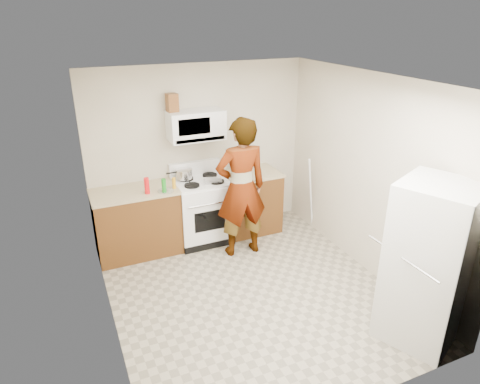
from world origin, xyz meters
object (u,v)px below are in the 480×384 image
microwave (196,125)px  kettle (240,165)px  person (241,188)px  fridge (428,264)px  gas_range (202,209)px  saucepan (184,174)px

microwave → kettle: 0.94m
person → fridge: bearing=116.3°
gas_range → person: (0.37, -0.56, 0.48)m
person → saucepan: size_ratio=8.27×
microwave → person: 1.07m
gas_range → person: 0.83m
gas_range → kettle: (0.66, 0.14, 0.55)m
gas_range → saucepan: gas_range is taller
kettle → saucepan: kettle is taller
fridge → saucepan: 3.36m
fridge → saucepan: size_ratio=7.29×
fridge → kettle: fridge is taller
saucepan → person: bearing=-50.1°
kettle → microwave: bearing=-157.3°
microwave → fridge: size_ratio=0.45×
gas_range → kettle: bearing=11.6°
microwave → saucepan: 0.71m
gas_range → fridge: size_ratio=0.66×
gas_range → fridge: 3.16m
gas_range → fridge: bearing=-64.1°
gas_range → person: size_ratio=0.59×
kettle → saucepan: (-0.87, -0.00, -0.01)m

